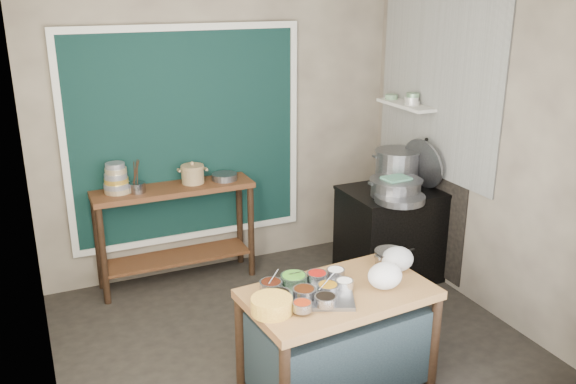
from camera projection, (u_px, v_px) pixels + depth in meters
name	position (u px, v px, depth m)	size (l,w,h in m)	color
floor	(286.00, 335.00, 4.93)	(3.50, 3.00, 0.02)	#2A2620
back_wall	(221.00, 127.00, 5.78)	(3.50, 0.02, 2.80)	gray
left_wall	(28.00, 202.00, 3.79)	(0.02, 3.00, 2.80)	gray
right_wall	(475.00, 144.00, 5.16)	(0.02, 3.00, 2.80)	gray
curtain_panel	(187.00, 137.00, 5.62)	(2.10, 0.02, 1.90)	black
curtain_frame	(187.00, 137.00, 5.61)	(2.22, 0.03, 2.02)	beige
tile_panel	(437.00, 82.00, 5.48)	(0.02, 1.70, 1.70)	#B2B2AA
soot_patch	(422.00, 199.00, 5.94)	(0.01, 1.30, 1.30)	black
wall_shelf	(406.00, 105.00, 5.78)	(0.22, 0.70, 0.03)	beige
prep_table	(337.00, 339.00, 4.18)	(1.25, 0.72, 0.75)	brown
back_counter	(176.00, 235.00, 5.66)	(1.45, 0.40, 0.95)	#523017
stove_block	(392.00, 235.00, 5.79)	(0.90, 0.68, 0.85)	black
stove_top	(395.00, 191.00, 5.65)	(0.92, 0.69, 0.03)	black
condiment_tray	(309.00, 294.00, 3.98)	(0.57, 0.41, 0.03)	gray
condiment_bowls	(305.00, 288.00, 3.97)	(0.64, 0.48, 0.07)	gray
yellow_basin	(272.00, 305.00, 3.77)	(0.26, 0.26, 0.10)	yellow
saucepan	(390.00, 259.00, 4.37)	(0.23, 0.23, 0.13)	gray
plastic_bag_a	(385.00, 276.00, 4.06)	(0.24, 0.20, 0.18)	white
plastic_bag_b	(397.00, 259.00, 4.31)	(0.24, 0.20, 0.18)	white
bowl_stack	(117.00, 180.00, 5.32)	(0.24, 0.24, 0.27)	tan
utensil_cup	(137.00, 187.00, 5.34)	(0.15, 0.15, 0.09)	gray
ceramic_crock	(193.00, 175.00, 5.58)	(0.22, 0.22, 0.15)	#8F734E
wide_bowl	(225.00, 177.00, 5.69)	(0.24, 0.24, 0.06)	gray
stock_pot	(397.00, 168.00, 5.73)	(0.43, 0.43, 0.34)	gray
pot_lid	(423.00, 164.00, 5.62)	(0.48, 0.48, 0.02)	gray
steamer	(396.00, 187.00, 5.46)	(0.48, 0.48, 0.16)	gray
green_cloth	(396.00, 178.00, 5.43)	(0.23, 0.18, 0.02)	#559774
shallow_pan	(400.00, 198.00, 5.33)	(0.44, 0.44, 0.06)	gray
shelf_bowl_stack	(412.00, 99.00, 5.68)	(0.14, 0.14, 0.11)	silver
shelf_bowl_green	(391.00, 97.00, 5.99)	(0.12, 0.12, 0.04)	gray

